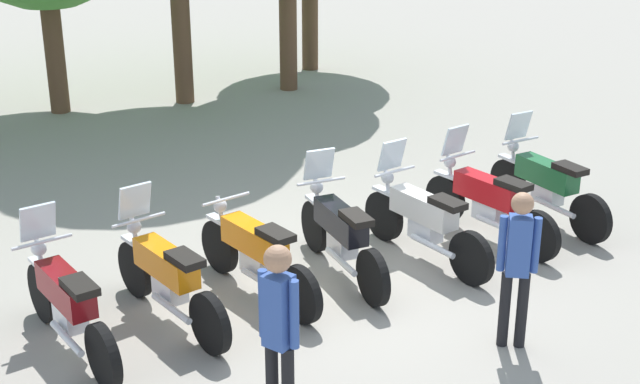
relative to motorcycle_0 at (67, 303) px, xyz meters
name	(u,v)px	position (x,y,z in m)	size (l,w,h in m)	color
ground_plane	(344,277)	(3.18, -0.25, -0.52)	(80.00, 80.00, 0.00)	gray
motorcycle_0	(67,303)	(0.00, 0.00, 0.00)	(0.62, 2.19, 1.37)	black
motorcycle_1	(167,276)	(1.06, -0.02, 0.00)	(0.62, 2.19, 1.37)	black
motorcycle_2	(256,253)	(2.12, -0.04, -0.01)	(0.62, 2.19, 0.99)	black
motorcycle_3	(341,233)	(3.19, -0.16, 0.00)	(0.73, 2.17, 1.37)	black
motorcycle_4	(423,220)	(4.24, -0.40, 0.00)	(0.62, 2.19, 1.37)	black
motorcycle_5	(487,201)	(5.30, -0.40, 0.00)	(0.62, 2.19, 1.37)	black
motorcycle_6	(546,184)	(6.37, -0.41, 0.00)	(0.62, 2.19, 1.37)	black
person_0	(518,259)	(3.65, -2.44, 0.44)	(0.35, 0.33, 1.64)	black
person_1	(279,326)	(0.99, -2.32, 0.51)	(0.29, 0.40, 1.74)	black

